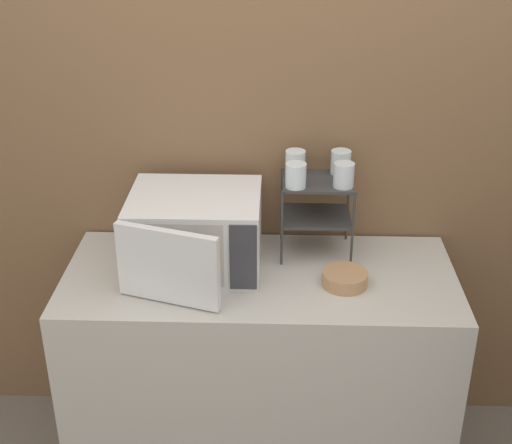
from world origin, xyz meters
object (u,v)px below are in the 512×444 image
object	(u,v)px
glass_back_left	(295,162)
bowl	(345,279)
glass_front_left	(296,175)
glass_front_right	(344,175)
dish_rack	(317,200)
microwave	(194,232)
glass_back_right	(341,162)

from	to	relation	value
glass_back_left	bowl	distance (m)	0.49
glass_front_left	bowl	size ratio (longest dim) A/B	0.55
glass_front_right	bowl	distance (m)	0.38
dish_rack	glass_back_left	xyz separation A→B (m)	(-0.08, 0.06, 0.13)
microwave	glass_back_left	distance (m)	0.47
dish_rack	glass_back_left	distance (m)	0.17
microwave	glass_back_left	world-z (taller)	glass_back_left
microwave	dish_rack	size ratio (longest dim) A/B	1.76
glass_back_right	glass_front_left	bearing A→B (deg)	-142.00
glass_back_left	glass_back_right	bearing A→B (deg)	2.32
glass_back_right	glass_front_right	bearing A→B (deg)	-89.30
microwave	bowl	xyz separation A→B (m)	(0.56, -0.12, -0.12)
bowl	glass_back_right	bearing A→B (deg)	91.62
dish_rack	glass_front_right	world-z (taller)	glass_front_right
glass_front_right	bowl	size ratio (longest dim) A/B	0.55
dish_rack	glass_front_right	size ratio (longest dim) A/B	3.35
glass_front_left	bowl	world-z (taller)	glass_front_left
dish_rack	glass_back_left	world-z (taller)	glass_back_left
dish_rack	bowl	distance (m)	0.33
dish_rack	glass_front_left	distance (m)	0.17
glass_back_right	bowl	distance (m)	0.46
glass_back_right	glass_front_right	xyz separation A→B (m)	(0.00, -0.13, 0.00)
microwave	glass_front_right	xyz separation A→B (m)	(0.55, 0.07, 0.21)
glass_front_right	microwave	bearing A→B (deg)	-172.36
microwave	glass_back_left	bearing A→B (deg)	27.32
dish_rack	glass_front_left	size ratio (longest dim) A/B	3.35
glass_back_right	glass_back_left	size ratio (longest dim) A/B	1.00
microwave	bowl	distance (m)	0.58
dish_rack	glass_back_right	size ratio (longest dim) A/B	3.35
glass_back_right	bowl	xyz separation A→B (m)	(0.01, -0.32, -0.33)
glass_back_left	glass_front_left	bearing A→B (deg)	-90.08
dish_rack	glass_front_left	world-z (taller)	glass_front_left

